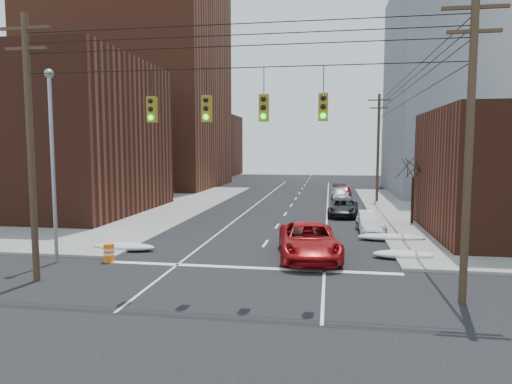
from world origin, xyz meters
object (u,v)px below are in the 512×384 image
(lot_car_d, at_px, (121,197))
(construction_barrel, at_px, (109,253))
(parked_car_f, at_px, (339,189))
(parked_car_e, at_px, (344,192))
(red_pickup, at_px, (309,241))
(parked_car_c, at_px, (343,208))
(lot_car_b, at_px, (151,194))
(parked_car_b, at_px, (370,222))
(lot_car_c, at_px, (88,203))
(parked_car_a, at_px, (371,223))
(lot_car_a, at_px, (112,202))
(parked_car_d, at_px, (340,195))

(lot_car_d, height_order, construction_barrel, lot_car_d)
(lot_car_d, relative_size, construction_barrel, 4.13)
(parked_car_f, bearing_deg, parked_car_e, -83.80)
(red_pickup, height_order, parked_car_c, red_pickup)
(lot_car_b, bearing_deg, parked_car_e, -73.05)
(parked_car_c, xyz_separation_m, parked_car_e, (0.43, 13.66, 0.01))
(parked_car_b, relative_size, lot_car_b, 0.89)
(red_pickup, height_order, lot_car_c, red_pickup)
(parked_car_c, relative_size, lot_car_c, 1.01)
(parked_car_a, bearing_deg, lot_car_b, 139.02)
(red_pickup, xyz_separation_m, lot_car_a, (-18.15, 14.65, -0.11))
(lot_car_a, distance_m, lot_car_c, 2.08)
(parked_car_c, bearing_deg, lot_car_b, 165.33)
(lot_car_b, xyz_separation_m, lot_car_c, (-2.31, -8.44, 0.05))
(construction_barrel, bearing_deg, lot_car_a, 116.37)
(red_pickup, distance_m, parked_car_e, 28.43)
(red_pickup, height_order, construction_barrel, red_pickup)
(parked_car_e, distance_m, lot_car_d, 23.81)
(parked_car_c, bearing_deg, construction_barrel, -119.62)
(red_pickup, bearing_deg, lot_car_a, 133.80)
(parked_car_b, distance_m, lot_car_a, 22.94)
(parked_car_d, relative_size, parked_car_e, 1.06)
(parked_car_b, distance_m, lot_car_d, 25.16)
(parked_car_a, distance_m, parked_car_e, 20.75)
(parked_car_b, height_order, parked_car_c, parked_car_b)
(parked_car_d, height_order, parked_car_f, parked_car_f)
(parked_car_d, relative_size, lot_car_c, 0.89)
(lot_car_a, xyz_separation_m, lot_car_c, (-1.46, -1.49, 0.08))
(parked_car_b, height_order, lot_car_d, lot_car_d)
(parked_car_d, height_order, lot_car_b, lot_car_b)
(parked_car_e, xyz_separation_m, lot_car_c, (-22.17, -15.15, 0.16))
(lot_car_b, height_order, construction_barrel, lot_car_b)
(parked_car_b, bearing_deg, construction_barrel, -142.43)
(lot_car_b, relative_size, lot_car_c, 0.97)
(parked_car_e, relative_size, lot_car_b, 0.86)
(parked_car_d, bearing_deg, lot_car_d, -166.73)
(red_pickup, xyz_separation_m, parked_car_a, (3.73, 7.60, -0.24))
(parked_car_a, distance_m, lot_car_b, 25.27)
(lot_car_c, bearing_deg, lot_car_b, -23.01)
(parked_car_b, bearing_deg, lot_car_b, 146.92)
(parked_car_a, height_order, lot_car_a, lot_car_a)
(parked_car_c, relative_size, parked_car_e, 1.20)
(lot_car_c, distance_m, construction_barrel, 18.51)
(parked_car_e, bearing_deg, lot_car_d, -150.77)
(parked_car_b, bearing_deg, lot_car_a, 162.81)
(red_pickup, distance_m, parked_car_a, 8.47)
(lot_car_a, xyz_separation_m, lot_car_b, (0.85, 6.96, 0.03))
(parked_car_b, relative_size, lot_car_a, 1.12)
(red_pickup, distance_m, lot_car_c, 23.62)
(parked_car_e, bearing_deg, lot_car_b, -156.72)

